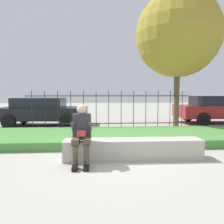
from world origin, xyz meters
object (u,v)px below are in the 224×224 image
Objects in this scene: car_parked_left at (43,111)px; person_seated_reader at (82,132)px; stone_bench at (133,150)px; tree_behind_fence at (178,35)px; car_parked_right at (221,109)px.

person_seated_reader is at bearing -66.81° from car_parked_left.
tree_behind_fence is at bearing 60.05° from stone_bench.
stone_bench is 6.35m from car_parked_left.
tree_behind_fence is at bearing -4.86° from car_parked_left.
car_parked_left reaches higher than person_seated_reader.
car_parked_left is (-3.33, 5.39, 0.49)m from stone_bench.
stone_bench is 6.59m from tree_behind_fence.
person_seated_reader is at bearing -166.17° from stone_bench.
car_parked_right is 0.77× the size of tree_behind_fence.
person_seated_reader is 8.84m from car_parked_right.
car_parked_right reaches higher than stone_bench.
car_parked_left is at bearing 111.21° from person_seated_reader.
car_parked_right is 4.37m from tree_behind_fence.
stone_bench is 0.69× the size of car_parked_right.
tree_behind_fence is at bearing 52.33° from person_seated_reader.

